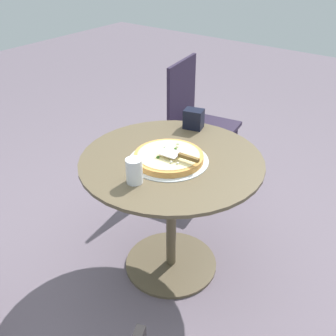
% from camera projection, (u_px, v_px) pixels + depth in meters
% --- Properties ---
extents(ground_plane, '(10.00, 10.00, 0.00)m').
position_uv_depth(ground_plane, '(171.00, 264.00, 2.39)').
color(ground_plane, slate).
extents(patio_table, '(0.93, 0.93, 0.72)m').
position_uv_depth(patio_table, '(171.00, 192.00, 2.12)').
color(patio_table, brown).
rests_on(patio_table, ground).
extents(pizza_on_tray, '(0.40, 0.40, 0.05)m').
position_uv_depth(pizza_on_tray, '(168.00, 157.00, 1.99)').
color(pizza_on_tray, silver).
rests_on(pizza_on_tray, patio_table).
extents(pizza_server, '(0.09, 0.21, 0.02)m').
position_uv_depth(pizza_server, '(180.00, 155.00, 1.92)').
color(pizza_server, silver).
rests_on(pizza_server, pizza_on_tray).
extents(drinking_cup, '(0.08, 0.08, 0.12)m').
position_uv_depth(drinking_cup, '(134.00, 171.00, 1.81)').
color(drinking_cup, white).
rests_on(drinking_cup, patio_table).
extents(napkin_dispenser, '(0.10, 0.12, 0.11)m').
position_uv_depth(napkin_dispenser, '(194.00, 119.00, 2.30)').
color(napkin_dispenser, black).
rests_on(napkin_dispenser, patio_table).
extents(patio_chair_far, '(0.48, 0.48, 0.93)m').
position_uv_depth(patio_chair_far, '(195.00, 116.00, 2.94)').
color(patio_chair_far, '#271D33').
rests_on(patio_chair_far, ground).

